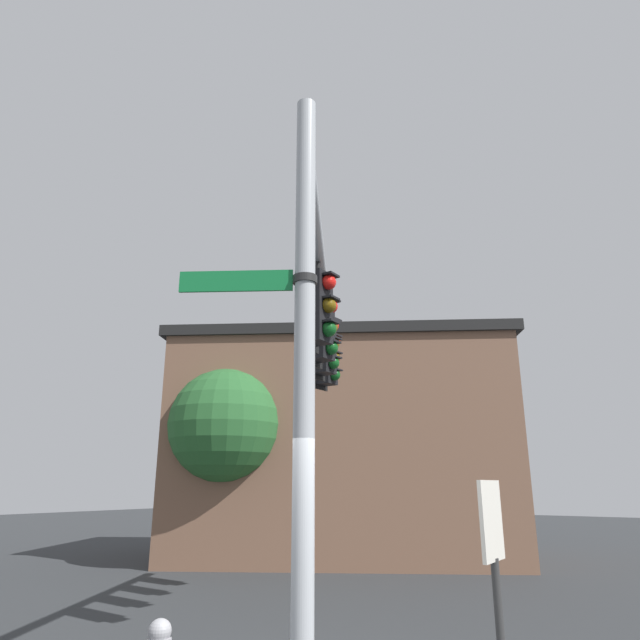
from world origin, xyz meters
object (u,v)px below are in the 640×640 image
traffic_light_arm_end (328,358)px  historical_marker (494,558)px  traffic_light_mid_outer (325,345)px  traffic_light_nearest_pole (319,307)px  traffic_light_mid_inner (323,328)px  street_name_sign (262,281)px

traffic_light_arm_end → historical_marker: traffic_light_arm_end is taller
traffic_light_arm_end → traffic_light_mid_outer: bearing=30.4°
traffic_light_arm_end → historical_marker: (3.54, 4.16, -3.13)m
traffic_light_nearest_pole → traffic_light_mid_inner: bearing=-149.6°
traffic_light_nearest_pole → street_name_sign: (2.26, 0.80, -0.46)m
traffic_light_nearest_pole → traffic_light_mid_inner: same height
traffic_light_nearest_pole → traffic_light_mid_outer: same height
traffic_light_mid_inner → traffic_light_mid_outer: size_ratio=1.00×
traffic_light_arm_end → street_name_sign: traffic_light_arm_end is taller
traffic_light_mid_outer → traffic_light_mid_inner: bearing=30.4°
traffic_light_mid_outer → traffic_light_arm_end: same height
historical_marker → traffic_light_mid_outer: bearing=-125.5°
traffic_light_mid_outer → traffic_light_arm_end: (-0.99, -0.58, 0.00)m
traffic_light_mid_inner → street_name_sign: size_ratio=1.06×
traffic_light_nearest_pole → traffic_light_mid_outer: size_ratio=1.00×
traffic_light_nearest_pole → historical_marker: 4.00m
street_name_sign → historical_marker: bearing=136.1°
traffic_light_mid_inner → traffic_light_mid_outer: 1.15m
traffic_light_mid_outer → street_name_sign: size_ratio=1.06×
street_name_sign → traffic_light_mid_outer: bearing=-155.2°
traffic_light_mid_outer → traffic_light_nearest_pole: bearing=30.4°
street_name_sign → traffic_light_mid_inner: bearing=-157.0°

